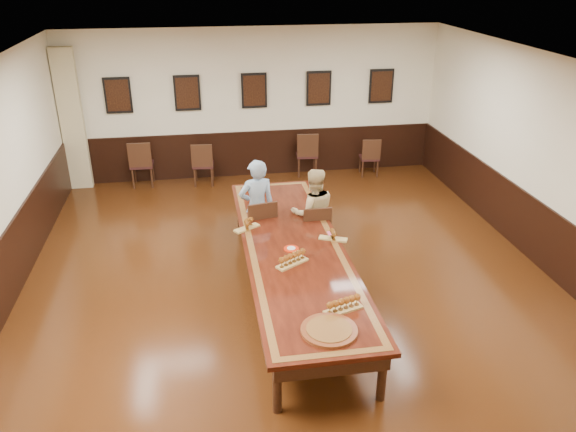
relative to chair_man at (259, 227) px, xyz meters
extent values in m
cube|color=black|center=(0.36, -1.20, -0.52)|extent=(8.00, 10.00, 0.02)
cube|color=white|center=(0.36, -1.20, 2.70)|extent=(8.00, 10.00, 0.02)
cube|color=beige|center=(0.36, 3.81, 1.09)|extent=(8.00, 0.02, 3.20)
cube|color=beige|center=(4.37, -1.20, 1.09)|extent=(0.02, 10.00, 3.20)
imported|color=teal|center=(-0.02, 0.11, 0.30)|extent=(0.65, 0.49, 1.62)
imported|color=#D4BC84|center=(0.86, -0.11, 0.24)|extent=(0.75, 0.59, 1.49)
cube|color=#E34B79|center=(0.96, -0.90, 0.25)|extent=(0.08, 0.14, 0.01)
cube|color=#C0B384|center=(-3.39, 3.62, 0.94)|extent=(0.45, 0.18, 2.90)
cube|color=black|center=(0.36, 3.78, -0.01)|extent=(7.98, 0.04, 1.00)
cube|color=black|center=(4.34, -1.20, -0.01)|extent=(0.04, 9.98, 1.00)
cube|color=black|center=(0.36, -1.20, 0.21)|extent=(1.40, 5.00, 0.06)
cube|color=brown|center=(0.36, -1.20, 0.25)|extent=(1.28, 4.88, 0.00)
cube|color=black|center=(0.36, -1.20, 0.25)|extent=(1.10, 4.70, 0.00)
cube|color=black|center=(0.36, -1.20, 0.06)|extent=(1.25, 4.85, 0.18)
cylinder|color=black|center=(-0.22, -3.52, -0.16)|extent=(0.10, 0.10, 0.69)
cylinder|color=black|center=(0.94, -3.52, -0.16)|extent=(0.10, 0.10, 0.69)
cylinder|color=black|center=(-0.22, 1.12, -0.16)|extent=(0.10, 0.10, 0.69)
cylinder|color=black|center=(0.94, 1.12, -0.16)|extent=(0.10, 0.10, 0.69)
cube|color=black|center=(-2.44, 3.74, 1.39)|extent=(0.54, 0.03, 0.74)
cube|color=black|center=(-2.44, 3.72, 1.39)|extent=(0.46, 0.01, 0.64)
cube|color=black|center=(-1.04, 3.74, 1.39)|extent=(0.54, 0.03, 0.74)
cube|color=black|center=(-1.04, 3.72, 1.39)|extent=(0.46, 0.01, 0.64)
cube|color=black|center=(0.36, 3.74, 1.39)|extent=(0.54, 0.03, 0.74)
cube|color=black|center=(0.36, 3.72, 1.39)|extent=(0.46, 0.01, 0.64)
cube|color=black|center=(1.76, 3.74, 1.39)|extent=(0.54, 0.03, 0.74)
cube|color=black|center=(1.76, 3.72, 1.39)|extent=(0.46, 0.01, 0.64)
cube|color=black|center=(3.16, 3.74, 1.39)|extent=(0.54, 0.03, 0.74)
cube|color=black|center=(3.16, 3.72, 1.39)|extent=(0.46, 0.01, 0.64)
cube|color=#A98846|center=(-0.24, -0.53, 0.26)|extent=(0.42, 0.33, 0.03)
cube|color=#A98846|center=(0.96, -1.08, 0.26)|extent=(0.43, 0.28, 0.03)
cube|color=#A98846|center=(0.25, -1.70, 0.26)|extent=(0.48, 0.37, 0.03)
cube|color=#A98846|center=(0.65, -2.85, 0.26)|extent=(0.49, 0.28, 0.03)
cylinder|color=red|center=(0.31, -1.28, 0.25)|extent=(0.21, 0.21, 0.02)
cylinder|color=silver|center=(0.31, -1.28, 0.27)|extent=(0.12, 0.12, 0.01)
cylinder|color=#562411|center=(0.40, -3.22, 0.26)|extent=(0.74, 0.74, 0.04)
cylinder|color=brown|center=(0.40, -3.22, 0.29)|extent=(0.59, 0.59, 0.01)
camera|label=1|loc=(-0.86, -8.11, 3.97)|focal=35.00mm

